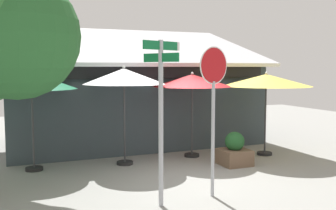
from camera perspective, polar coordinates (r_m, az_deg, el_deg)
The scene contains 9 objects.
ground_plane at distance 9.87m, azimuth 2.71°, elevation -10.20°, with size 28.00×28.00×0.10m, color gray.
cafe_building at distance 13.89m, azimuth -5.45°, elevation 0.96°, with size 8.68×4.94×4.12m.
street_sign_post at distance 7.31m, azimuth -1.01°, elevation -0.12°, with size 0.87×0.81×3.11m.
stop_sign at distance 7.91m, azimuth 6.55°, elevation 1.62°, with size 0.72×0.22×3.02m.
patio_umbrella_forest_green_left at distance 10.43m, azimuth -19.08°, elevation 3.22°, with size 2.24×2.24×2.56m.
patio_umbrella_ivory_center at distance 10.56m, azimuth -6.36°, elevation 4.03°, with size 2.19×2.19×2.66m.
patio_umbrella_crimson_right at distance 11.45m, azimuth 3.51°, elevation 3.45°, with size 2.30×2.30×2.48m.
patio_umbrella_mustard_far_right at distance 12.02m, azimuth 13.96°, elevation 3.42°, with size 2.64×2.64×2.48m.
sidewalk_planter at distance 10.81m, azimuth 9.56°, elevation -6.61°, with size 0.76×0.76×0.90m.
Camera 1 is at (-4.05, -8.60, 2.61)m, focal length 42.32 mm.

